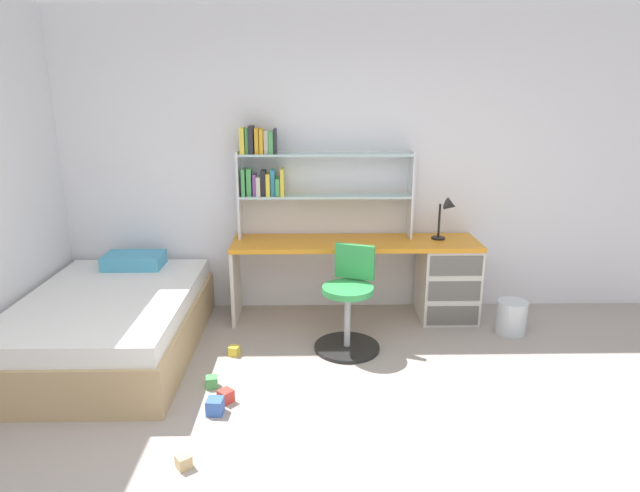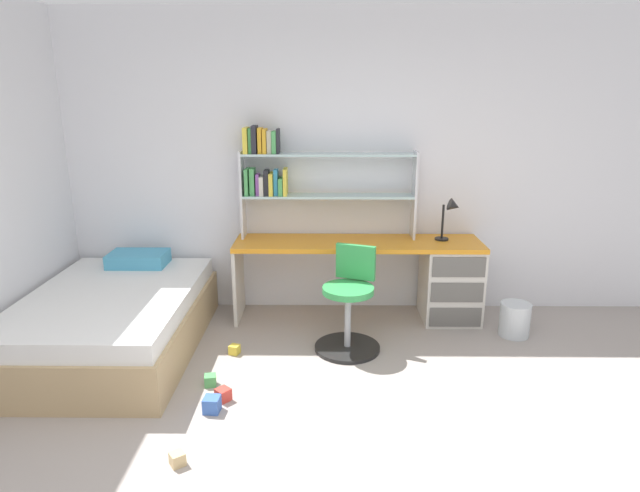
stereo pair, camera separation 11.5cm
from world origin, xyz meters
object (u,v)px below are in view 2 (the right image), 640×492
Objects in this scene: desk_lamp at (451,213)px; swivel_chair at (349,310)px; toy_block_yellow_1 at (234,350)px; toy_block_green_3 at (210,380)px; toy_block_natural_4 at (177,459)px; bed_platform at (113,321)px; toy_block_blue_0 at (212,404)px; bookshelf_hutch at (296,173)px; desk at (423,275)px; toy_block_red_2 at (223,395)px; waste_bin at (515,319)px.

desk_lamp reaches higher than swivel_chair.
desk_lamp is 2.16m from toy_block_yellow_1.
toy_block_natural_4 is (-0.01, -0.83, -0.00)m from toy_block_green_3.
bed_platform is 1.30m from toy_block_blue_0.
bookshelf_hutch is at bearing 62.55° from toy_block_yellow_1.
desk is 2.23m from toy_block_blue_0.
swivel_chair is 0.95m from toy_block_yellow_1.
toy_block_natural_4 is (-0.08, -0.52, -0.01)m from toy_block_blue_0.
bookshelf_hutch reaches higher than toy_block_yellow_1.
toy_block_yellow_1 is 0.48m from toy_block_green_3.
bed_platform is 24.90× the size of toy_block_natural_4.
desk is 2.09m from toy_block_green_3.
toy_block_red_2 is 0.22m from toy_block_green_3.
desk_lamp is at bearing 32.92° from toy_block_green_3.
desk is 2.11m from toy_block_red_2.
waste_bin is (1.85, -0.51, -1.16)m from bookshelf_hutch.
bed_platform is at bearing -150.41° from bookshelf_hutch.
swivel_chair reaches higher than bed_platform.
desk_lamp reaches higher than toy_block_natural_4.
desk is at bearing 153.46° from waste_bin.
desk_lamp is at bearing 13.76° from bed_platform.
swivel_chair is at bearing 30.94° from toy_block_green_3.
toy_block_blue_0 is at bearing -135.01° from swivel_chair.
desk is 0.85m from waste_bin.
toy_block_green_3 is (-2.39, -0.84, -0.10)m from waste_bin.
swivel_chair reaches higher than toy_block_natural_4.
swivel_chair is 0.44× the size of bed_platform.
toy_block_blue_0 is at bearing -136.32° from desk.
desk is at bearing 50.53° from toy_block_natural_4.
toy_block_red_2 is (-1.54, -1.39, -0.37)m from desk.
toy_block_green_3 is at bearing -111.94° from bookshelf_hutch.
waste_bin is at bearing 34.95° from toy_block_natural_4.
toy_block_green_3 is (-0.54, -1.35, -1.26)m from bookshelf_hutch.
swivel_chair reaches higher than desk.
bookshelf_hutch is 2.13m from toy_block_blue_0.
bookshelf_hutch reaches higher than toy_block_natural_4.
toy_block_natural_4 is at bearing -90.52° from toy_block_green_3.
swivel_chair is 8.09× the size of toy_block_blue_0.
toy_block_red_2 is at bearing -141.36° from desk_lamp.
toy_block_yellow_1 is (-0.90, -0.12, -0.29)m from swivel_chair.
bookshelf_hutch reaches higher than waste_bin.
bookshelf_hutch is 1.88× the size of swivel_chair.
waste_bin is at bearing 9.03° from toy_block_yellow_1.
bookshelf_hutch is at bearing 164.66° from waste_bin.
desk is 27.38× the size of toy_block_green_3.
desk_lamp reaches higher than bed_platform.
desk is at bearing 41.97° from toy_block_red_2.
bookshelf_hutch is at bearing 174.62° from desk_lamp.
bookshelf_hutch is 5.41× the size of waste_bin.
desk_lamp is at bearing 142.92° from waste_bin.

